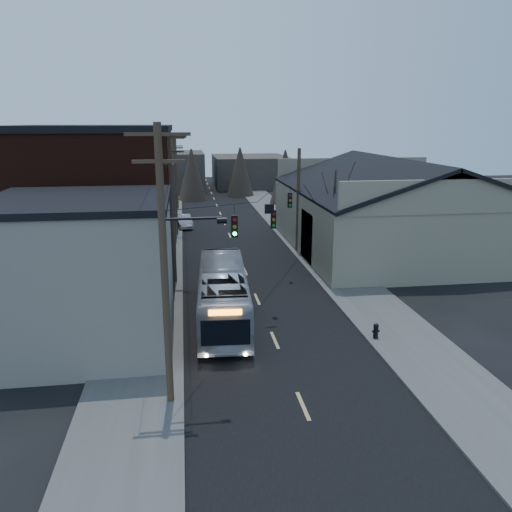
# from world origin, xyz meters

# --- Properties ---
(ground) EXTENTS (160.00, 160.00, 0.00)m
(ground) POSITION_xyz_m (0.00, 0.00, 0.00)
(ground) COLOR black
(ground) RESTS_ON ground
(road_surface) EXTENTS (9.00, 110.00, 0.02)m
(road_surface) POSITION_xyz_m (0.00, 30.00, 0.01)
(road_surface) COLOR black
(road_surface) RESTS_ON ground
(sidewalk_left) EXTENTS (4.00, 110.00, 0.12)m
(sidewalk_left) POSITION_xyz_m (-6.50, 30.00, 0.06)
(sidewalk_left) COLOR #474744
(sidewalk_left) RESTS_ON ground
(sidewalk_right) EXTENTS (4.00, 110.00, 0.12)m
(sidewalk_right) POSITION_xyz_m (6.50, 30.00, 0.06)
(sidewalk_right) COLOR #474744
(sidewalk_right) RESTS_ON ground
(building_clapboard) EXTENTS (8.00, 8.00, 7.00)m
(building_clapboard) POSITION_xyz_m (-9.00, 9.00, 3.50)
(building_clapboard) COLOR gray
(building_clapboard) RESTS_ON ground
(building_brick) EXTENTS (10.00, 12.00, 10.00)m
(building_brick) POSITION_xyz_m (-10.00, 20.00, 5.00)
(building_brick) COLOR black
(building_brick) RESTS_ON ground
(building_left_far) EXTENTS (9.00, 14.00, 7.00)m
(building_left_far) POSITION_xyz_m (-9.50, 36.00, 3.50)
(building_left_far) COLOR #332E28
(building_left_far) RESTS_ON ground
(warehouse) EXTENTS (16.16, 20.60, 7.73)m
(warehouse) POSITION_xyz_m (13.00, 25.00, 2.70)
(warehouse) COLOR gray
(warehouse) RESTS_ON ground
(building_far_left) EXTENTS (10.00, 12.00, 6.00)m
(building_far_left) POSITION_xyz_m (-6.00, 65.00, 3.00)
(building_far_left) COLOR #332E28
(building_far_left) RESTS_ON ground
(building_far_right) EXTENTS (12.00, 14.00, 5.00)m
(building_far_right) POSITION_xyz_m (7.00, 70.00, 2.50)
(building_far_right) COLOR #332E28
(building_far_right) RESTS_ON ground
(bare_tree) EXTENTS (0.40, 0.40, 7.20)m
(bare_tree) POSITION_xyz_m (6.50, 20.00, 3.60)
(bare_tree) COLOR black
(bare_tree) RESTS_ON ground
(utility_lines) EXTENTS (11.24, 45.28, 10.50)m
(utility_lines) POSITION_xyz_m (-3.11, 24.14, 4.95)
(utility_lines) COLOR #382B1E
(utility_lines) RESTS_ON ground
(bus) EXTENTS (3.14, 10.91, 3.00)m
(bus) POSITION_xyz_m (-2.31, 11.10, 1.50)
(bus) COLOR #A0A3AB
(bus) RESTS_ON ground
(parked_car) EXTENTS (1.89, 4.10, 1.30)m
(parked_car) POSITION_xyz_m (-4.30, 36.44, 0.65)
(parked_car) COLOR #A0A2A8
(parked_car) RESTS_ON ground
(fire_hydrant) EXTENTS (0.36, 0.26, 0.77)m
(fire_hydrant) POSITION_xyz_m (4.96, 7.33, 0.53)
(fire_hydrant) COLOR black
(fire_hydrant) RESTS_ON sidewalk_right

